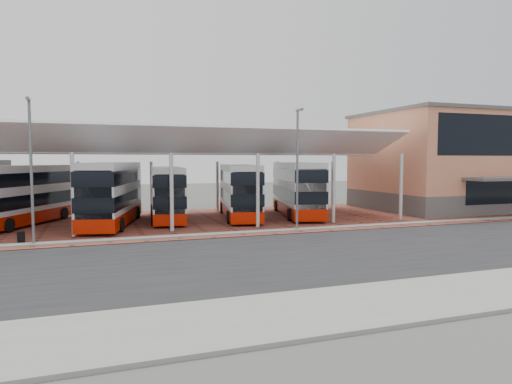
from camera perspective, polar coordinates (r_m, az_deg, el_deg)
ground at (r=24.40m, az=7.07°, el=-7.19°), size 140.00×140.00×0.00m
road at (r=23.52m, az=8.18°, el=-7.59°), size 120.00×14.00×0.02m
forecourt at (r=36.97m, az=0.77°, el=-3.29°), size 72.00×16.00×0.06m
sidewalk at (r=17.06m, az=21.10°, el=-12.10°), size 120.00×4.00×0.14m
north_kerb at (r=29.96m, az=1.72°, el=-4.93°), size 120.00×0.80×0.14m
yellow_line_near at (r=18.57m, az=17.00°, el=-10.83°), size 120.00×0.12×0.01m
yellow_line_far at (r=18.80m, az=16.45°, el=-10.63°), size 120.00×0.12×0.01m
canopy at (r=35.64m, az=-11.97°, el=5.64°), size 37.00×11.63×7.07m
terminal at (r=48.86m, az=24.17°, el=3.58°), size 18.40×14.40×9.25m
lamp_west at (r=27.83m, az=-26.30°, el=2.84°), size 0.16×0.90×8.07m
lamp_east at (r=30.46m, az=5.20°, el=3.30°), size 0.16×0.90×8.07m
bus_1 at (r=36.72m, az=-27.13°, el=-0.39°), size 6.78×10.39×4.29m
bus_2 at (r=34.34m, az=-17.55°, el=-0.24°), size 5.03×11.19×4.49m
bus_3 at (r=36.37m, az=-11.08°, el=-0.20°), size 3.38×10.18×4.12m
bus_4 at (r=36.83m, az=-2.09°, el=0.05°), size 4.35×10.66×4.28m
bus_5 at (r=38.51m, az=5.15°, el=0.35°), size 4.95×11.12×4.47m
suitcase at (r=29.01m, az=-27.31°, el=-5.05°), size 0.37×0.27×0.64m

